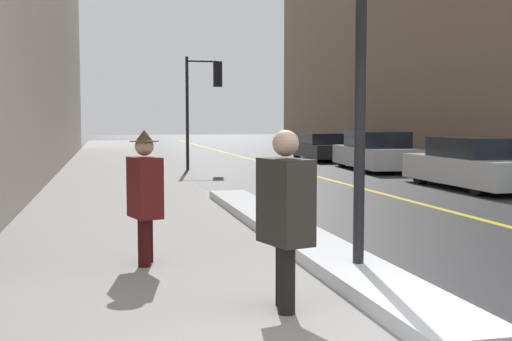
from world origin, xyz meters
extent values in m
plane|color=#2D2D30|center=(0.00, 0.00, 0.00)|extent=(160.00, 160.00, 0.00)
cube|color=gray|center=(-2.00, 15.00, 0.01)|extent=(4.00, 80.00, 0.01)
cube|color=gold|center=(4.00, 15.00, 0.00)|extent=(0.16, 80.00, 0.00)
cube|color=white|center=(0.24, 4.57, 0.08)|extent=(0.79, 10.21, 0.17)
cylinder|color=black|center=(0.29, 2.00, 2.36)|extent=(0.12, 0.12, 4.73)
cylinder|color=black|center=(0.41, 18.34, 2.00)|extent=(0.11, 0.11, 4.01)
cylinder|color=black|center=(0.96, 18.33, 3.86)|extent=(1.10, 0.10, 0.07)
cube|color=black|center=(1.51, 18.32, 3.41)|extent=(0.30, 0.21, 0.90)
sphere|color=red|center=(1.51, 18.44, 3.70)|extent=(0.19, 0.19, 0.19)
sphere|color=orange|center=(1.51, 18.44, 3.41)|extent=(0.19, 0.19, 0.19)
sphere|color=green|center=(1.51, 18.44, 3.12)|extent=(0.19, 0.19, 0.19)
cylinder|color=black|center=(-0.80, 1.13, 0.44)|extent=(0.15, 0.15, 0.88)
cylinder|color=black|center=(-0.85, 0.87, 0.44)|extent=(0.15, 0.15, 0.88)
cube|color=#2D2823|center=(-0.82, 1.00, 1.00)|extent=(0.45, 0.60, 0.77)
sphere|color=tan|center=(-0.82, 1.00, 1.53)|extent=(0.24, 0.24, 0.24)
cylinder|color=#340C0C|center=(-1.92, 3.29, 0.41)|extent=(0.14, 0.14, 0.82)
cylinder|color=#340C0C|center=(-1.98, 3.04, 0.41)|extent=(0.14, 0.14, 0.82)
cube|color=#561414|center=(-1.95, 3.17, 0.94)|extent=(0.42, 0.56, 0.72)
sphere|color=tan|center=(-1.95, 3.17, 1.43)|extent=(0.22, 0.22, 0.22)
cylinder|color=#4C3823|center=(-1.95, 3.17, 1.49)|extent=(0.35, 0.35, 0.01)
cone|color=#4C3823|center=(-1.95, 3.17, 1.55)|extent=(0.21, 0.21, 0.13)
cube|color=silver|center=(6.83, 10.17, 0.48)|extent=(1.91, 4.63, 0.67)
cube|color=black|center=(6.83, 10.06, 1.06)|extent=(1.74, 2.41, 0.50)
cylinder|color=black|center=(6.03, 11.61, 0.32)|extent=(0.23, 0.64, 0.64)
cylinder|color=black|center=(7.64, 11.60, 0.32)|extent=(0.23, 0.64, 0.64)
cylinder|color=black|center=(6.02, 8.75, 0.32)|extent=(0.23, 0.64, 0.64)
cube|color=#B2B2B7|center=(6.85, 16.58, 0.49)|extent=(2.18, 5.03, 0.67)
cube|color=black|center=(6.84, 16.46, 1.10)|extent=(1.85, 2.67, 0.55)
cylinder|color=black|center=(6.21, 18.16, 0.33)|extent=(0.25, 0.67, 0.66)
cylinder|color=black|center=(7.75, 18.03, 0.33)|extent=(0.25, 0.67, 0.66)
cylinder|color=black|center=(5.96, 15.13, 0.33)|extent=(0.25, 0.67, 0.66)
cylinder|color=black|center=(7.50, 15.00, 0.33)|extent=(0.25, 0.67, 0.66)
cube|color=black|center=(6.96, 22.60, 0.45)|extent=(2.08, 4.90, 0.59)
cube|color=black|center=(6.95, 22.48, 0.97)|extent=(1.82, 2.58, 0.46)
cylinder|color=black|center=(6.24, 24.13, 0.35)|extent=(0.26, 0.70, 0.69)
cylinder|color=black|center=(7.82, 24.05, 0.35)|extent=(0.26, 0.70, 0.69)
cylinder|color=black|center=(6.10, 21.14, 0.35)|extent=(0.26, 0.70, 0.69)
cylinder|color=black|center=(7.68, 21.07, 0.35)|extent=(0.26, 0.70, 0.69)
camera|label=1|loc=(-2.37, -4.51, 1.72)|focal=45.00mm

